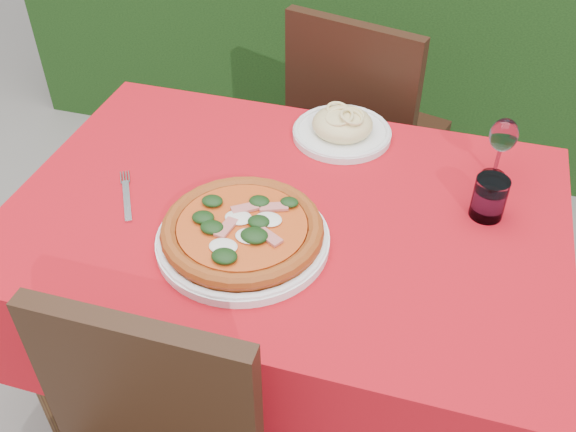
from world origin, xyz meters
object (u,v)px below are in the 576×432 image
(wine_glass, at_px, (503,138))
(fork, at_px, (127,201))
(chair_far, at_px, (361,129))
(pasta_plate, at_px, (342,128))
(pizza_plate, at_px, (243,233))
(water_glass, at_px, (489,200))

(wine_glass, bearing_deg, fork, -157.27)
(chair_far, height_order, pasta_plate, chair_far)
(pizza_plate, distance_m, water_glass, 0.55)
(chair_far, height_order, fork, chair_far)
(water_glass, bearing_deg, chair_far, 123.32)
(pizza_plate, distance_m, fork, 0.31)
(chair_far, xyz_separation_m, pizza_plate, (-0.10, -0.84, 0.24))
(pizza_plate, height_order, pasta_plate, pasta_plate)
(chair_far, distance_m, pasta_plate, 0.44)
(chair_far, relative_size, pizza_plate, 2.41)
(pizza_plate, xyz_separation_m, water_glass, (0.49, 0.24, 0.01))
(pasta_plate, xyz_separation_m, fork, (-0.42, -0.41, -0.02))
(wine_glass, bearing_deg, chair_far, 132.32)
(pasta_plate, height_order, water_glass, water_glass)
(pizza_plate, bearing_deg, pasta_plate, 76.62)
(pasta_plate, relative_size, fork, 1.26)
(pasta_plate, height_order, fork, pasta_plate)
(pizza_plate, bearing_deg, water_glass, 26.40)
(pasta_plate, relative_size, wine_glass, 1.61)
(water_glass, bearing_deg, fork, -166.86)
(water_glass, distance_m, fork, 0.82)
(chair_far, relative_size, wine_glass, 5.85)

